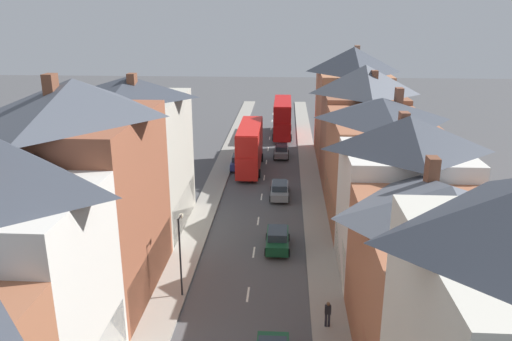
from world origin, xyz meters
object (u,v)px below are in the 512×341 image
car_near_silver (281,151)px  car_mid_black (239,162)px  double_decker_bus_mid_street (282,117)px  car_parked_right_a (280,190)px  car_near_blue (278,239)px  pedestrian_mid_left (328,313)px  double_decker_bus_lead (250,146)px  street_lamp (180,251)px

car_near_silver → car_mid_black: car_mid_black is taller
double_decker_bus_mid_street → car_parked_right_a: (0.01, -25.59, -2.00)m
car_near_blue → pedestrian_mid_left: size_ratio=2.65×
car_parked_right_a → pedestrian_mid_left: bearing=-81.7°
car_mid_black → car_near_blue: bearing=-76.5°
double_decker_bus_mid_street → car_mid_black: bearing=-106.6°
car_mid_black → car_parked_right_a: bearing=-62.0°
double_decker_bus_lead → street_lamp: size_ratio=1.96×
car_parked_right_a → car_mid_black: car_mid_black is taller
double_decker_bus_lead → street_lamp: bearing=-95.1°
double_decker_bus_lead → car_near_silver: bearing=55.6°
double_decker_bus_lead → pedestrian_mid_left: double_decker_bus_lead is taller
double_decker_bus_mid_street → pedestrian_mid_left: double_decker_bus_mid_street is taller
double_decker_bus_mid_street → pedestrian_mid_left: (3.12, -46.93, -1.78)m
double_decker_bus_mid_street → car_parked_right_a: size_ratio=2.35×
double_decker_bus_lead → car_mid_black: 2.37m
double_decker_bus_mid_street → street_lamp: bearing=-97.8°
pedestrian_mid_left → double_decker_bus_mid_street: bearing=93.8°
car_near_silver → car_parked_right_a: size_ratio=0.87×
double_decker_bus_lead → car_near_silver: size_ratio=2.70×
double_decker_bus_lead → car_parked_right_a: (3.61, -8.96, -2.00)m
double_decker_bus_lead → pedestrian_mid_left: size_ratio=6.71×
car_near_blue → street_lamp: size_ratio=0.78×
double_decker_bus_mid_street → pedestrian_mid_left: size_ratio=6.71×
pedestrian_mid_left → street_lamp: bearing=162.0°
car_near_blue → car_parked_right_a: bearing=90.0°
double_decker_bus_mid_street → car_near_silver: size_ratio=2.70×
double_decker_bus_mid_street → car_parked_right_a: bearing=-90.0°
street_lamp → car_parked_right_a: bearing=71.8°
double_decker_bus_lead → car_near_blue: 20.61m
double_decker_bus_mid_street → pedestrian_mid_left: bearing=-86.2°
pedestrian_mid_left → street_lamp: 9.88m
street_lamp → double_decker_bus_lead: bearing=84.9°
double_decker_bus_mid_street → car_near_silver: double_decker_bus_mid_street is taller
double_decker_bus_lead → street_lamp: 27.43m
pedestrian_mid_left → car_mid_black: bearing=104.7°
car_near_blue → pedestrian_mid_left: bearing=-72.9°
car_near_silver → car_parked_right_a: car_parked_right_a is taller
double_decker_bus_lead → street_lamp: street_lamp is taller
car_mid_black → street_lamp: 27.72m
double_decker_bus_mid_street → car_mid_black: size_ratio=2.50×
double_decker_bus_mid_street → pedestrian_mid_left: 47.07m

